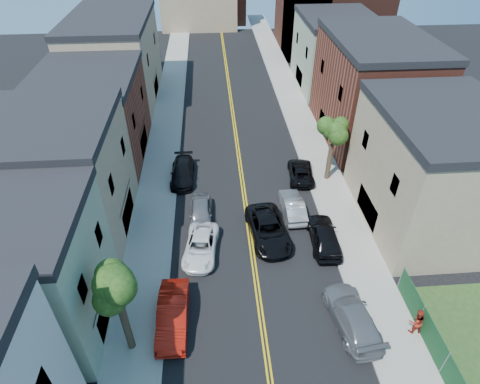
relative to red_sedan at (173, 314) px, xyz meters
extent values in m
cube|color=gray|center=(-2.40, 24.52, -0.78)|extent=(3.20, 100.00, 0.15)
cube|color=gray|center=(13.40, 24.52, -0.78)|extent=(3.20, 100.00, 0.15)
cube|color=gray|center=(-0.65, 24.52, -0.78)|extent=(0.30, 100.00, 0.15)
cube|color=gray|center=(11.65, 24.52, -0.78)|extent=(0.30, 100.00, 0.15)
cube|color=gray|center=(-8.50, 0.52, 3.40)|extent=(9.00, 8.00, 8.50)
cube|color=#998466|center=(-8.50, 9.52, 3.65)|extent=(9.00, 10.00, 9.00)
cube|color=brown|center=(-8.50, 20.52, 3.15)|extent=(9.00, 12.00, 8.00)
cube|color=#998466|center=(-8.50, 34.52, 3.90)|extent=(9.00, 16.00, 9.50)
cube|color=#998466|center=(19.50, 8.52, 3.65)|extent=(9.00, 12.00, 9.00)
cube|color=brown|center=(19.50, 22.52, 4.15)|extent=(9.00, 14.00, 10.00)
cube|color=gray|center=(19.50, 36.52, 3.40)|extent=(9.00, 12.00, 8.50)
cube|color=#4C2319|center=(23.00, 52.52, 5.15)|extent=(16.00, 14.00, 12.00)
cylinder|color=#372C1B|center=(-2.40, -1.48, 1.28)|extent=(0.44, 0.44, 3.96)
sphere|color=#19330E|center=(-2.40, -1.48, 5.60)|extent=(5.20, 5.20, 5.20)
sphere|color=#19330E|center=(-1.88, -1.87, 6.64)|extent=(3.90, 3.90, 3.90)
sphere|color=#19330E|center=(-2.92, -0.96, 5.08)|extent=(3.64, 3.64, 3.64)
cylinder|color=#372C1B|center=(13.40, 14.52, 1.06)|extent=(0.44, 0.44, 3.52)
sphere|color=#19330E|center=(13.40, 14.52, 4.80)|extent=(4.40, 4.40, 4.40)
sphere|color=#19330E|center=(13.84, 14.19, 5.68)|extent=(3.30, 3.30, 3.30)
sphere|color=#19330E|center=(12.96, 14.96, 4.36)|extent=(3.08, 3.08, 3.08)
imported|color=#B6180C|center=(0.00, 0.00, 0.00)|extent=(1.90, 5.21, 1.71)
imported|color=white|center=(1.70, 5.89, -0.16)|extent=(2.97, 5.27, 1.39)
imported|color=#5C5F64|center=(1.70, 9.54, -0.07)|extent=(1.88, 4.60, 1.56)
imported|color=black|center=(0.00, 15.61, -0.11)|extent=(2.20, 5.17, 1.49)
imported|color=slate|center=(11.00, -0.91, -0.04)|extent=(2.91, 5.82, 1.62)
imported|color=black|center=(11.00, 6.15, 0.01)|extent=(2.25, 5.14, 1.72)
imported|color=#999CA0|center=(9.30, 9.92, -0.09)|extent=(1.73, 4.66, 1.52)
imported|color=black|center=(11.00, 14.97, -0.20)|extent=(2.63, 4.92, 1.31)
imported|color=black|center=(6.88, 7.20, -0.03)|extent=(3.34, 6.16, 1.64)
imported|color=maroon|center=(14.60, -1.80, 0.26)|extent=(0.94, 0.74, 1.93)
camera|label=1|loc=(2.97, -15.07, 20.89)|focal=29.76mm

